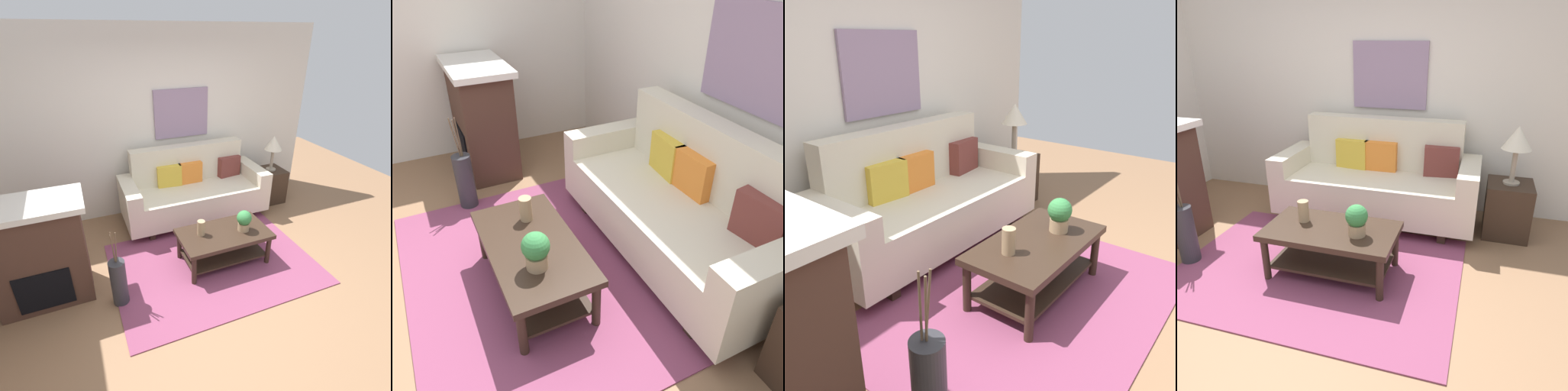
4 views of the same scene
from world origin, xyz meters
TOP-DOWN VIEW (x-y plane):
  - ground_plane at (0.00, 0.00)m, footprint 8.85×8.85m
  - wall_back at (0.00, 2.22)m, footprint 4.85×0.10m
  - area_rug at (0.00, 0.50)m, footprint 2.44×1.74m
  - couch at (0.21, 1.68)m, footprint 2.15×0.84m
  - throw_pillow_mustard at (-0.13, 1.81)m, footprint 0.37×0.16m
  - throw_pillow_orange at (0.21, 1.81)m, footprint 0.36×0.13m
  - throw_pillow_maroon at (0.87, 1.81)m, footprint 0.37×0.17m
  - coffee_table at (0.14, 0.52)m, footprint 1.10×0.60m
  - tabletop_vase at (-0.13, 0.58)m, footprint 0.09×0.09m
  - potted_plant_tabletop at (0.38, 0.47)m, footprint 0.18×0.18m
  - side_table at (1.58, 1.68)m, footprint 0.44×0.44m
  - table_lamp at (1.58, 1.68)m, footprint 0.28×0.28m
  - fireplace at (-1.87, 0.68)m, footprint 1.02×0.58m
  - floor_vase at (-1.17, 0.31)m, footprint 0.17×0.17m
  - floor_vase_branch_a at (-1.15, 0.31)m, footprint 0.03×0.04m
  - floor_vase_branch_b at (-1.18, 0.33)m, footprint 0.02×0.02m
  - floor_vase_branch_c at (-1.18, 0.29)m, footprint 0.03×0.05m
  - framed_painting at (0.21, 2.15)m, footprint 0.83×0.03m

SIDE VIEW (x-z plane):
  - ground_plane at x=0.00m, z-range 0.00..0.00m
  - area_rug at x=0.00m, z-range 0.00..0.01m
  - floor_vase at x=-1.17m, z-range 0.00..0.54m
  - side_table at x=1.58m, z-range 0.00..0.56m
  - coffee_table at x=0.14m, z-range 0.10..0.53m
  - couch at x=0.21m, z-range -0.11..0.97m
  - tabletop_vase at x=-0.13m, z-range 0.43..0.62m
  - potted_plant_tabletop at x=0.38m, z-range 0.44..0.70m
  - fireplace at x=-1.87m, z-range 0.01..1.17m
  - throw_pillow_mustard at x=-0.13m, z-range 0.52..0.84m
  - throw_pillow_orange at x=0.21m, z-range 0.52..0.84m
  - throw_pillow_maroon at x=0.87m, z-range 0.52..0.84m
  - floor_vase_branch_a at x=-1.15m, z-range 0.54..0.90m
  - floor_vase_branch_b at x=-1.18m, z-range 0.54..0.90m
  - floor_vase_branch_c at x=-1.18m, z-range 0.54..0.90m
  - table_lamp at x=1.58m, z-range 0.71..1.28m
  - wall_back at x=0.00m, z-range 0.00..2.70m
  - framed_painting at x=0.21m, z-range 1.15..1.85m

